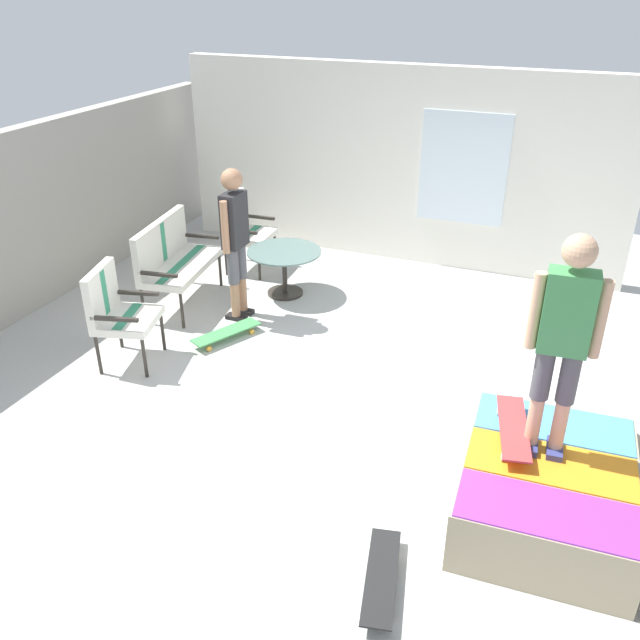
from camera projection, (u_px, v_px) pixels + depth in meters
name	position (u px, v px, depth m)	size (l,w,h in m)	color
ground_plane	(325.00, 412.00, 6.17)	(12.00, 12.00, 0.10)	#B2B2AD
house_facade	(397.00, 166.00, 8.83)	(0.23, 6.00, 2.55)	white
skate_ramp	(550.00, 491.00, 4.80)	(1.56, 1.90, 0.49)	tan
patio_bench	(172.00, 255.00, 7.81)	(1.32, 0.73, 1.02)	#2D2823
patio_chair_near_house	(242.00, 225.00, 8.74)	(0.65, 0.59, 1.02)	#2D2823
patio_chair_by_wall	(115.00, 307.00, 6.60)	(0.74, 0.69, 1.02)	#2D2823
patio_table	(284.00, 264.00, 8.12)	(0.90, 0.90, 0.57)	#2D2823
person_watching	(235.00, 233.00, 7.30)	(0.48, 0.24, 1.73)	black
person_skater	(564.00, 334.00, 4.39)	(0.26, 0.48, 1.65)	navy
skateboard_by_bench	(226.00, 333.00, 7.24)	(0.81, 0.53, 0.10)	#3F8C4C
skateboard_spare	(381.00, 577.00, 4.32)	(0.82, 0.36, 0.10)	black
skateboard_on_ramp	(513.00, 428.00, 4.91)	(0.82, 0.36, 0.10)	#B23838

